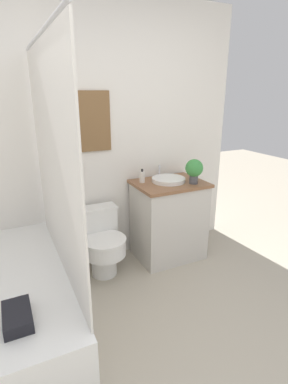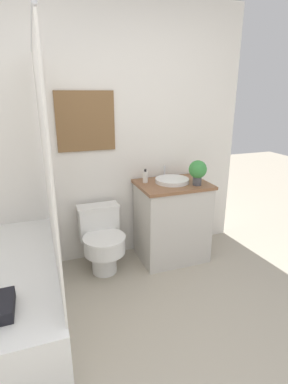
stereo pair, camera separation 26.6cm
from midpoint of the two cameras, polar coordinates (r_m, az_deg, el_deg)
wall_back at (r=2.89m, az=-7.88°, el=10.28°), size 3.19×0.07×2.50m
shower_area at (r=2.41m, az=-20.58°, el=-17.29°), size 0.68×1.59×1.98m
toilet at (r=2.90m, az=-5.36°, el=-8.98°), size 0.40×0.53×0.62m
vanity at (r=3.10m, az=7.77°, el=-5.51°), size 0.69×0.53×0.81m
sink at (r=2.97m, az=7.93°, el=2.17°), size 0.33×0.37×0.13m
soap_bottle at (r=2.93m, az=2.86°, el=2.87°), size 0.05×0.05×0.14m
potted_plant at (r=2.89m, az=12.81°, el=3.97°), size 0.17×0.17×0.24m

